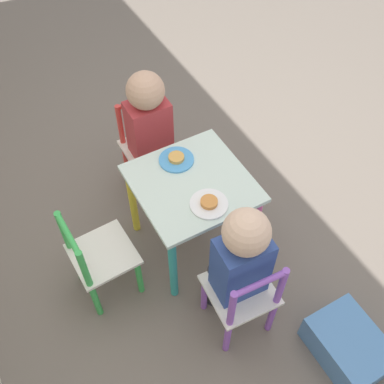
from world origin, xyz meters
TOP-DOWN VIEW (x-y plane):
  - ground_plane at (0.00, 0.00)m, footprint 6.00×6.00m
  - kids_table at (0.00, 0.00)m, footprint 0.49×0.49m
  - chair_red at (0.47, -0.00)m, footprint 0.26×0.26m
  - chair_purple at (-0.47, 0.03)m, footprint 0.28×0.28m
  - chair_green at (-0.02, 0.47)m, footprint 0.27×0.27m
  - child_right at (0.42, -0.00)m, footprint 0.22×0.20m
  - child_left at (-0.41, 0.03)m, footprint 0.22×0.21m
  - plate_right at (0.14, 0.00)m, footprint 0.16×0.16m
  - plate_left at (-0.14, 0.00)m, footprint 0.16×0.16m
  - storage_bin at (-0.81, -0.29)m, footprint 0.33×0.24m

SIDE VIEW (x-z plane):
  - ground_plane at x=0.00m, z-range 0.00..0.00m
  - storage_bin at x=-0.81m, z-range 0.00..0.15m
  - chair_red at x=0.47m, z-range -0.01..0.51m
  - chair_purple at x=-0.47m, z-range -0.01..0.51m
  - chair_green at x=-0.02m, z-range -0.01..0.51m
  - kids_table at x=0.00m, z-range 0.15..0.61m
  - child_left at x=-0.41m, z-range 0.08..0.82m
  - child_right at x=0.42m, z-range 0.09..0.83m
  - plate_right at x=0.14m, z-range 0.46..0.49m
  - plate_left at x=-0.14m, z-range 0.46..0.49m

